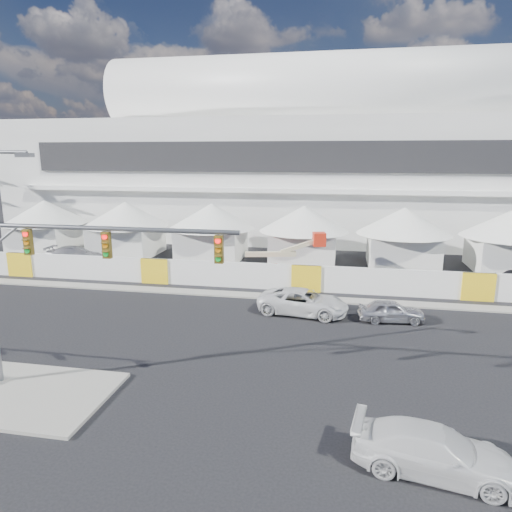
% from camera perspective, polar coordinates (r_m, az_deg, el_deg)
% --- Properties ---
extents(ground, '(160.00, 160.00, 0.00)m').
position_cam_1_polar(ground, '(22.70, -12.55, -14.07)').
color(ground, black).
rests_on(ground, ground).
extents(stadium, '(80.00, 24.80, 21.98)m').
position_cam_1_polar(stadium, '(60.06, 11.15, 11.79)').
color(stadium, silver).
rests_on(stadium, ground).
extents(tent_row, '(53.40, 8.40, 5.40)m').
position_cam_1_polar(tent_row, '(43.82, 0.13, 3.52)').
color(tent_row, white).
rests_on(tent_row, ground).
extents(hoarding_fence, '(70.00, 0.25, 2.00)m').
position_cam_1_polar(hoarding_fence, '(34.36, 6.30, -2.78)').
color(hoarding_fence, white).
rests_on(hoarding_fence, ground).
extents(sedan_silver, '(2.01, 4.10, 1.35)m').
position_cam_1_polar(sedan_silver, '(29.37, 16.54, -6.60)').
color(sedan_silver, '#B0B0B5').
rests_on(sedan_silver, ground).
extents(pickup_curb, '(3.44, 6.06, 1.60)m').
position_cam_1_polar(pickup_curb, '(29.60, 5.92, -5.72)').
color(pickup_curb, silver).
rests_on(pickup_curb, ground).
extents(pickup_near, '(2.90, 5.46, 1.51)m').
position_cam_1_polar(pickup_near, '(16.94, 21.37, -21.75)').
color(pickup_near, silver).
rests_on(pickup_near, ground).
extents(lot_car_c, '(2.40, 5.46, 1.56)m').
position_cam_1_polar(lot_car_c, '(46.36, -21.64, 0.15)').
color(lot_car_c, '#A6A6AB').
rests_on(lot_car_c, ground).
extents(traffic_mast, '(12.25, 0.79, 8.16)m').
position_cam_1_polar(traffic_mast, '(21.21, -27.58, -3.41)').
color(traffic_mast, slate).
rests_on(traffic_mast, median_island).
extents(boom_lift, '(7.91, 2.54, 3.92)m').
position_cam_1_polar(boom_lift, '(36.95, 0.93, -1.52)').
color(boom_lift, red).
rests_on(boom_lift, ground).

